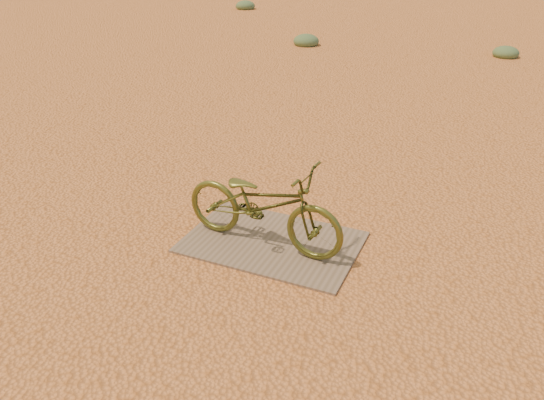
% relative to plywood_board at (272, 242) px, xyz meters
% --- Properties ---
extents(ground, '(120.00, 120.00, 0.00)m').
position_rel_plywood_board_xyz_m(ground, '(-0.58, 0.05, -0.01)').
color(ground, '#CF7B43').
rests_on(ground, ground).
extents(plywood_board, '(1.60, 1.07, 0.02)m').
position_rel_plywood_board_xyz_m(plywood_board, '(0.00, 0.00, 0.00)').
color(plywood_board, '#725C4D').
rests_on(plywood_board, ground).
extents(bicycle, '(1.60, 0.65, 0.82)m').
position_rel_plywood_board_xyz_m(bicycle, '(-0.06, -0.07, 0.42)').
color(bicycle, '#4C501D').
rests_on(bicycle, plywood_board).
extents(kale_a, '(0.65, 0.65, 0.36)m').
position_rel_plywood_board_xyz_m(kale_a, '(-3.08, 9.02, -0.01)').
color(kale_a, '#556B45').
rests_on(kale_a, ground).
extents(kale_b, '(0.58, 0.58, 0.32)m').
position_rel_plywood_board_xyz_m(kale_b, '(1.60, 9.60, -0.01)').
color(kale_b, '#556B45').
rests_on(kale_b, ground).
extents(kale_c, '(0.70, 0.70, 0.39)m').
position_rel_plywood_board_xyz_m(kale_c, '(-7.52, 14.43, -0.01)').
color(kale_c, '#556B45').
rests_on(kale_c, ground).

